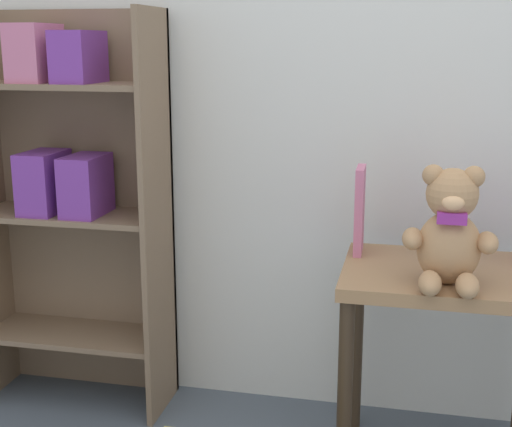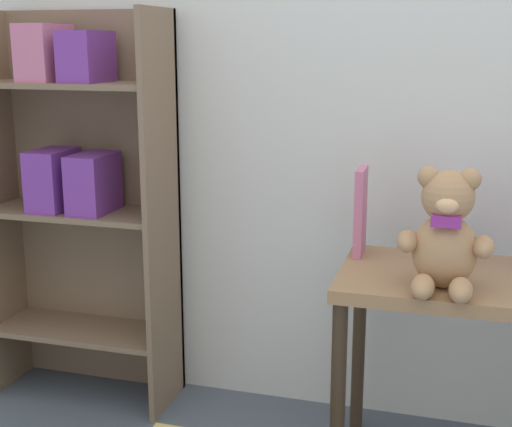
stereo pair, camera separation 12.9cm
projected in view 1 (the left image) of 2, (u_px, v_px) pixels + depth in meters
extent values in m
cube|color=silver|center=(385.00, 29.00, 2.17)|extent=(4.80, 0.06, 2.50)
cube|color=#7F664C|center=(158.00, 220.00, 2.28)|extent=(0.02, 0.27, 1.32)
cube|color=#7F664C|center=(86.00, 207.00, 2.46)|extent=(0.64, 0.02, 1.32)
cube|color=#7F664C|center=(76.00, 334.00, 2.44)|extent=(0.60, 0.25, 0.02)
cube|color=#7F664C|center=(69.00, 215.00, 2.34)|extent=(0.60, 0.25, 0.02)
cube|color=#7F664C|center=(61.00, 85.00, 2.24)|extent=(0.60, 0.25, 0.02)
cube|color=#D17093|center=(35.00, 53.00, 2.22)|extent=(0.11, 0.19, 0.18)
cube|color=purple|center=(79.00, 57.00, 2.20)|extent=(0.11, 0.19, 0.16)
cube|color=purple|center=(44.00, 182.00, 2.32)|extent=(0.11, 0.19, 0.20)
cube|color=purple|center=(86.00, 185.00, 2.29)|extent=(0.11, 0.19, 0.19)
cube|color=#9E754C|center=(446.00, 276.00, 1.94)|extent=(0.56, 0.44, 0.04)
cylinder|color=#37291A|center=(345.00, 401.00, 1.89)|extent=(0.04, 0.04, 0.57)
cylinder|color=#37291A|center=(356.00, 343.00, 2.25)|extent=(0.04, 0.04, 0.57)
ellipsoid|color=tan|center=(449.00, 248.00, 1.81)|extent=(0.16, 0.12, 0.19)
sphere|color=tan|center=(452.00, 194.00, 1.78)|extent=(0.13, 0.13, 0.13)
sphere|color=tan|center=(433.00, 175.00, 1.78)|extent=(0.05, 0.05, 0.05)
sphere|color=tan|center=(474.00, 177.00, 1.76)|extent=(0.05, 0.05, 0.05)
ellipsoid|color=#F4BB82|center=(453.00, 203.00, 1.73)|extent=(0.05, 0.04, 0.04)
ellipsoid|color=tan|center=(413.00, 238.00, 1.81)|extent=(0.05, 0.10, 0.05)
ellipsoid|color=tan|center=(487.00, 243.00, 1.77)|extent=(0.05, 0.10, 0.05)
ellipsoid|color=tan|center=(430.00, 283.00, 1.75)|extent=(0.06, 0.11, 0.06)
ellipsoid|color=tan|center=(467.00, 286.00, 1.73)|extent=(0.06, 0.11, 0.06)
cube|color=#992D93|center=(452.00, 218.00, 1.74)|extent=(0.07, 0.02, 0.03)
cube|color=#D17093|center=(360.00, 210.00, 2.08)|extent=(0.03, 0.12, 0.25)
cube|color=#2D51B7|center=(448.00, 216.00, 2.05)|extent=(0.02, 0.10, 0.23)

